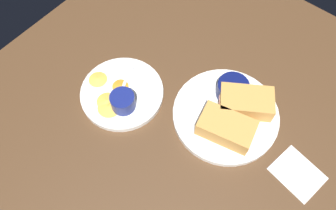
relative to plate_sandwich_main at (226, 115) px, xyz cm
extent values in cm
cube|color=#4C331E|center=(6.56, 5.96, -2.30)|extent=(110.00, 110.00, 3.00)
cylinder|color=white|center=(0.00, 0.00, 0.00)|extent=(26.69, 26.69, 1.60)
cube|color=#C68C42|center=(-2.63, 4.34, 3.20)|extent=(14.40, 10.38, 4.80)
cube|color=#DB938E|center=(-2.63, 4.34, 3.20)|extent=(14.51, 9.85, 0.80)
cube|color=#C68C42|center=(-2.44, -4.45, 3.20)|extent=(15.04, 13.49, 4.80)
cube|color=#DB938E|center=(-2.44, -4.45, 3.20)|extent=(14.92, 13.12, 0.80)
cylinder|color=#0C144C|center=(2.27, -5.56, 2.96)|extent=(7.97, 7.97, 4.31)
cylinder|color=black|center=(2.27, -5.56, 4.71)|extent=(6.54, 6.54, 0.60)
cube|color=silver|center=(-2.90, 3.27, 1.05)|extent=(3.47, 5.15, 0.40)
ellipsoid|color=silver|center=(-0.12, -1.47, 1.20)|extent=(3.52, 3.87, 0.80)
cylinder|color=white|center=(24.59, 11.85, 0.00)|extent=(21.63, 21.63, 1.60)
cylinder|color=navy|center=(21.34, 14.55, 3.00)|extent=(6.17, 6.17, 4.40)
cylinder|color=olive|center=(21.34, 14.55, 4.80)|extent=(5.06, 5.06, 0.60)
cube|color=silver|center=(24.79, 11.40, 1.05)|extent=(2.97, 5.35, 0.40)
ellipsoid|color=silver|center=(27.02, 6.37, 1.20)|extent=(3.31, 3.82, 0.80)
cone|color=gold|center=(32.01, 13.12, 1.10)|extent=(6.94, 6.94, 0.60)
cone|color=orange|center=(25.95, 10.90, 1.10)|extent=(5.37, 5.37, 0.60)
cone|color=gold|center=(23.84, 17.25, 1.10)|extent=(8.35, 8.35, 0.60)
cone|color=gold|center=(25.56, 16.39, 1.10)|extent=(7.19, 7.19, 0.60)
cube|color=white|center=(-21.60, 1.68, -0.60)|extent=(12.35, 10.71, 0.40)
camera|label=1|loc=(-12.65, 38.44, 75.30)|focal=35.69mm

